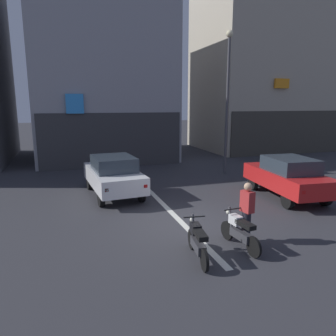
# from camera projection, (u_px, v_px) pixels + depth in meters

# --- Properties ---
(ground_plane) EXTENTS (120.00, 120.00, 0.00)m
(ground_plane) POSITION_uv_depth(u_px,v_px,m) (183.00, 224.00, 9.95)
(ground_plane) COLOR #333338
(lane_centre_line) EXTENTS (0.20, 18.00, 0.01)m
(lane_centre_line) POSITION_uv_depth(u_px,v_px,m) (139.00, 181.00, 15.54)
(lane_centre_line) COLOR silver
(lane_centre_line) RESTS_ON ground
(building_mid_block) EXTENTS (8.71, 9.42, 10.68)m
(building_mid_block) POSITION_uv_depth(u_px,v_px,m) (101.00, 80.00, 22.16)
(building_mid_block) COLOR #9E9EA3
(building_mid_block) RESTS_ON ground
(building_far_right) EXTENTS (10.00, 7.82, 16.17)m
(building_far_right) POSITION_uv_depth(u_px,v_px,m) (263.00, 49.00, 25.64)
(building_far_right) COLOR #B2A893
(building_far_right) RESTS_ON ground
(car_white_crossing_near) EXTENTS (2.08, 4.23, 1.64)m
(car_white_crossing_near) POSITION_uv_depth(u_px,v_px,m) (113.00, 174.00, 12.89)
(car_white_crossing_near) COLOR black
(car_white_crossing_near) RESTS_ON ground
(car_red_parked_kerbside) EXTENTS (2.14, 4.25, 1.64)m
(car_red_parked_kerbside) POSITION_uv_depth(u_px,v_px,m) (288.00, 176.00, 12.61)
(car_red_parked_kerbside) COLOR black
(car_red_parked_kerbside) RESTS_ON ground
(car_blue_down_street) EXTENTS (2.15, 4.25, 1.64)m
(car_blue_down_street) POSITION_uv_depth(u_px,v_px,m) (144.00, 145.00, 22.04)
(car_blue_down_street) COLOR black
(car_blue_down_street) RESTS_ON ground
(street_lamp) EXTENTS (0.36, 0.36, 7.32)m
(street_lamp) POSITION_uv_depth(u_px,v_px,m) (228.00, 90.00, 16.27)
(street_lamp) COLOR #47474C
(street_lamp) RESTS_ON ground
(motorcycle_black_row_leftmost) EXTENTS (0.55, 1.66, 0.98)m
(motorcycle_black_row_leftmost) POSITION_uv_depth(u_px,v_px,m) (197.00, 241.00, 7.63)
(motorcycle_black_row_leftmost) COLOR black
(motorcycle_black_row_leftmost) RESTS_ON ground
(motorcycle_white_row_left_mid) EXTENTS (0.55, 1.67, 0.98)m
(motorcycle_white_row_left_mid) POSITION_uv_depth(u_px,v_px,m) (240.00, 231.00, 8.23)
(motorcycle_white_row_left_mid) COLOR black
(motorcycle_white_row_left_mid) RESTS_ON ground
(person_by_motorcycles) EXTENTS (0.28, 0.39, 1.67)m
(person_by_motorcycles) POSITION_uv_depth(u_px,v_px,m) (247.00, 212.00, 8.49)
(person_by_motorcycles) COLOR #23232D
(person_by_motorcycles) RESTS_ON ground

